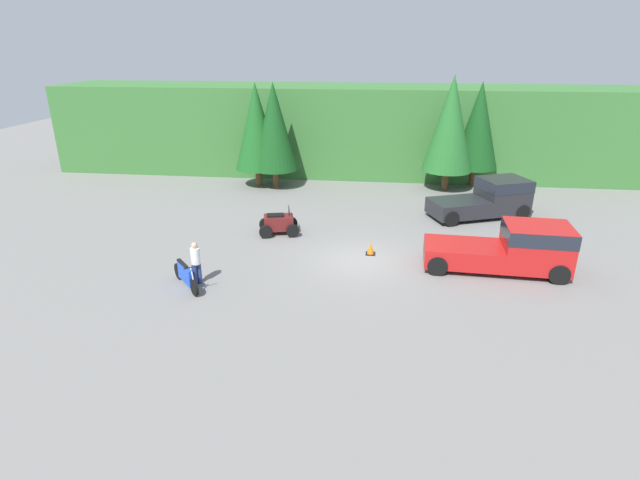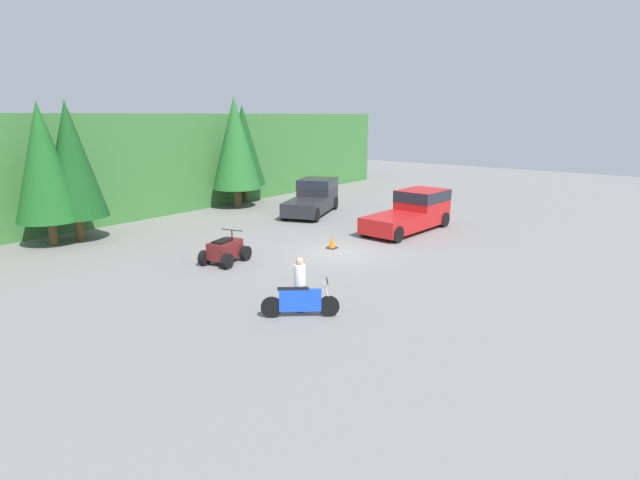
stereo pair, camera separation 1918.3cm
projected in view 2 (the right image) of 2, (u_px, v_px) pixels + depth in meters
ground_plane at (341, 253)px, 21.69m from camera, size 80.00×80.00×0.00m
hillside_backdrop at (131, 163)px, 30.60m from camera, size 44.00×6.00×5.91m
tree_left at (44, 162)px, 22.09m from camera, size 2.84×2.84×6.45m
tree_mid_left at (71, 160)px, 22.86m from camera, size 2.86×2.86×6.50m
tree_mid_right at (235, 143)px, 31.31m from camera, size 3.06×3.06×6.95m
tree_right at (243, 146)px, 33.60m from camera, size 2.86×2.86×6.49m
pickup_truck_red at (414, 210)px, 25.90m from camera, size 5.70×2.42×1.99m
pickup_truck_second at (314, 196)px, 30.39m from camera, size 5.54×3.81×1.99m
dirt_bike at (300, 302)px, 14.69m from camera, size 1.61×1.82×1.13m
quad_atv at (225, 251)px, 20.11m from camera, size 2.14×1.71×1.27m
rider_person at (300, 282)px, 15.02m from camera, size 0.50×0.50×1.71m
traffic_cone at (332, 243)px, 22.37m from camera, size 0.42×0.42×0.55m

